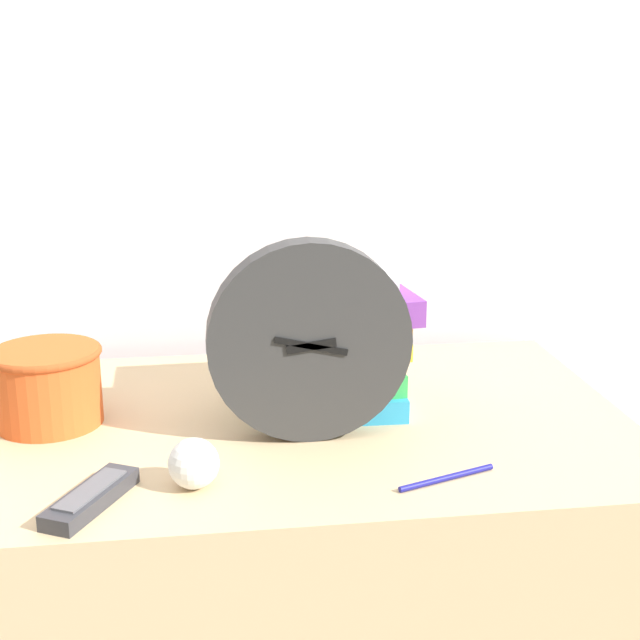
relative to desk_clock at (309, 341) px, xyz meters
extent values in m
cube|color=silver|center=(-0.05, 0.47, 0.34)|extent=(6.00, 0.04, 2.40)
cube|color=tan|center=(-0.05, 0.07, -0.50)|extent=(1.09, 0.65, 0.72)
cylinder|color=#333333|center=(0.00, 0.00, 0.00)|extent=(0.29, 0.05, 0.29)
cylinder|color=white|center=(0.00, -0.01, 0.00)|extent=(0.25, 0.01, 0.25)
cube|color=black|center=(0.00, -0.02, 0.00)|extent=(0.07, 0.01, 0.02)
cube|color=black|center=(0.00, -0.02, 0.00)|extent=(0.10, 0.01, 0.03)
cylinder|color=black|center=(0.00, -0.02, 0.00)|extent=(0.01, 0.01, 0.01)
cube|color=#2D9ED1|center=(0.05, 0.10, -0.13)|extent=(0.21, 0.16, 0.04)
cube|color=green|center=(0.05, 0.11, -0.09)|extent=(0.21, 0.18, 0.03)
cube|color=#232328|center=(0.04, 0.12, -0.06)|extent=(0.20, 0.15, 0.03)
cube|color=yellow|center=(0.04, 0.09, -0.03)|extent=(0.22, 0.20, 0.03)
cube|color=orange|center=(0.05, 0.11, -0.01)|extent=(0.22, 0.17, 0.02)
cube|color=#7A3899|center=(0.05, 0.10, 0.02)|extent=(0.24, 0.19, 0.04)
cube|color=white|center=(0.04, 0.12, 0.06)|extent=(0.19, 0.13, 0.03)
cylinder|color=#E05623|center=(-0.38, 0.10, -0.09)|extent=(0.16, 0.16, 0.12)
torus|color=#B3451C|center=(-0.38, 0.10, -0.03)|extent=(0.17, 0.17, 0.01)
cube|color=#333338|center=(-0.29, -0.17, -0.13)|extent=(0.11, 0.16, 0.02)
cube|color=#59595E|center=(-0.29, -0.17, -0.12)|extent=(0.08, 0.12, 0.00)
sphere|color=white|center=(-0.17, -0.14, -0.11)|extent=(0.07, 0.07, 0.07)
cylinder|color=navy|center=(0.16, -0.16, -0.14)|extent=(0.14, 0.06, 0.01)
camera|label=1|loc=(-0.15, -1.18, 0.38)|focal=50.00mm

